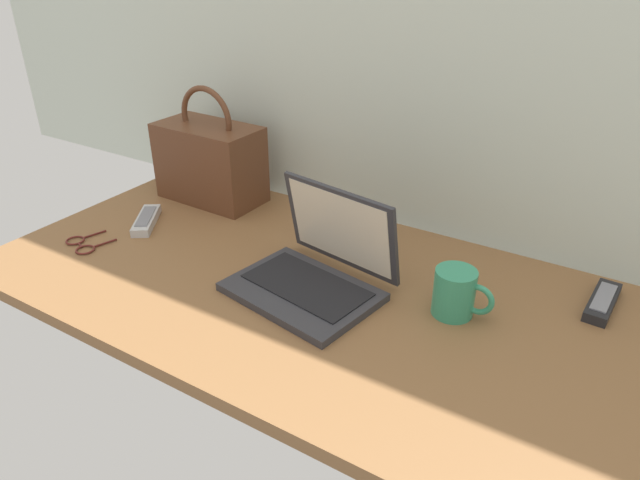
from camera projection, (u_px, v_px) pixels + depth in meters
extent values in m
cube|color=brown|center=(327.00, 296.00, 1.27)|extent=(1.60, 0.76, 0.03)
cube|color=#2D2D33|center=(302.00, 292.00, 1.24)|extent=(0.34, 0.27, 0.02)
cube|color=black|center=(306.00, 285.00, 1.24)|extent=(0.29, 0.18, 0.00)
cube|color=#2D2D33|center=(341.00, 227.00, 1.27)|extent=(0.30, 0.10, 0.20)
cube|color=beige|center=(339.00, 228.00, 1.27)|extent=(0.27, 0.08, 0.17)
cylinder|color=#338C66|center=(454.00, 292.00, 1.16)|extent=(0.09, 0.09, 0.10)
torus|color=#338C66|center=(477.00, 300.00, 1.14)|extent=(0.07, 0.01, 0.07)
cylinder|color=brown|center=(457.00, 274.00, 1.14)|extent=(0.07, 0.07, 0.00)
cube|color=#B7B7B7|center=(146.00, 220.00, 1.54)|extent=(0.13, 0.16, 0.02)
cube|color=slate|center=(146.00, 216.00, 1.53)|extent=(0.09, 0.12, 0.00)
cube|color=black|center=(602.00, 302.00, 1.20)|extent=(0.06, 0.16, 0.02)
cube|color=slate|center=(604.00, 297.00, 1.19)|extent=(0.04, 0.12, 0.00)
torus|color=#591E19|center=(75.00, 240.00, 1.45)|extent=(0.06, 0.06, 0.01)
torus|color=#591E19|center=(85.00, 250.00, 1.41)|extent=(0.06, 0.06, 0.01)
cube|color=#591E19|center=(80.00, 245.00, 1.43)|extent=(0.02, 0.01, 0.00)
cube|color=#591E19|center=(95.00, 234.00, 1.48)|extent=(0.02, 0.06, 0.00)
cube|color=#591E19|center=(105.00, 243.00, 1.44)|extent=(0.02, 0.06, 0.00)
cube|color=#59331E|center=(210.00, 163.00, 1.64)|extent=(0.30, 0.17, 0.22)
torus|color=#59331E|center=(206.00, 118.00, 1.58)|extent=(0.18, 0.02, 0.18)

